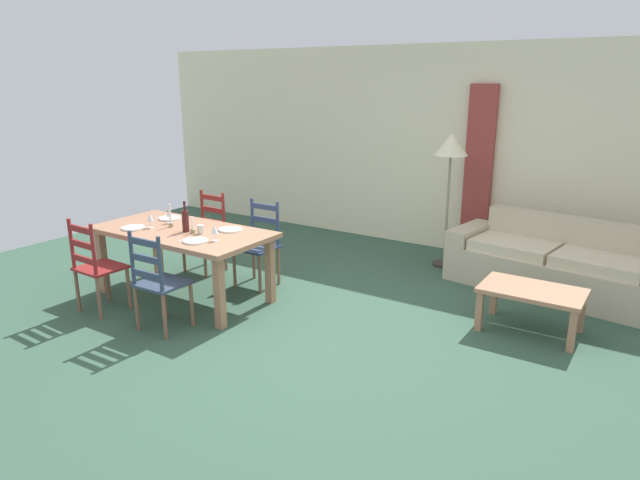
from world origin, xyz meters
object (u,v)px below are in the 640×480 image
at_px(couch, 558,266).
at_px(dining_chair_near_right, 158,282).
at_px(coffee_table, 532,295).
at_px(wine_glass_near_right, 215,230).
at_px(dining_chair_far_right, 259,244).
at_px(dining_chair_near_left, 96,266).
at_px(wine_glass_near_left, 150,218).
at_px(wine_glass_far_left, 169,213).
at_px(standing_lamp, 451,153).
at_px(coffee_cup_primary, 201,229).
at_px(dining_table, 182,238).
at_px(dining_chair_far_left, 207,232).
at_px(wine_bottle, 185,220).

bearing_deg(couch, dining_chair_near_right, -133.30).
bearing_deg(coffee_table, wine_glass_near_right, -155.20).
bearing_deg(dining_chair_far_right, dining_chair_near_left, -119.83).
height_order(wine_glass_near_right, couch, wine_glass_near_right).
height_order(wine_glass_near_left, wine_glass_far_left, same).
xyz_separation_m(wine_glass_near_left, coffee_table, (3.61, 1.25, -0.51)).
xyz_separation_m(wine_glass_near_right, standing_lamp, (1.34, 2.65, 0.55)).
relative_size(dining_chair_far_right, coffee_cup_primary, 10.67).
bearing_deg(wine_glass_near_right, couch, 42.35).
height_order(dining_chair_near_right, wine_glass_near_left, dining_chair_near_right).
relative_size(dining_table, standing_lamp, 1.16).
bearing_deg(coffee_table, wine_glass_far_left, -164.44).
relative_size(dining_chair_far_left, couch, 0.40).
relative_size(coffee_cup_primary, coffee_table, 0.10).
bearing_deg(wine_glass_far_left, coffee_cup_primary, -12.63).
xyz_separation_m(wine_bottle, wine_glass_near_left, (-0.42, -0.10, -0.01)).
bearing_deg(wine_glass_near_right, coffee_table, 24.80).
bearing_deg(couch, wine_glass_far_left, -148.36).
distance_m(dining_chair_near_right, wine_glass_far_left, 1.17).
bearing_deg(standing_lamp, couch, -7.76).
distance_m(dining_table, coffee_table, 3.49).
height_order(wine_glass_far_left, couch, wine_glass_far_left).
height_order(dining_chair_near_right, coffee_table, dining_chair_near_right).
height_order(dining_chair_far_right, standing_lamp, standing_lamp).
relative_size(dining_chair_near_left, dining_chair_far_right, 1.00).
bearing_deg(coffee_table, dining_chair_far_left, -174.86).
bearing_deg(dining_chair_far_right, wine_glass_far_left, -139.29).
distance_m(wine_glass_near_left, wine_glass_far_left, 0.25).
height_order(dining_chair_far_right, wine_glass_far_left, dining_chair_far_right).
relative_size(dining_chair_far_left, dining_chair_far_right, 1.00).
distance_m(dining_chair_near_right, wine_glass_near_left, 1.01).
xyz_separation_m(dining_chair_far_right, coffee_cup_primary, (-0.13, -0.75, 0.32)).
distance_m(wine_bottle, coffee_cup_primary, 0.20).
distance_m(dining_chair_near_left, couch, 4.85).
xyz_separation_m(dining_chair_near_right, couch, (2.88, 3.05, -0.19)).
bearing_deg(wine_bottle, couch, 36.60).
height_order(dining_table, couch, couch).
distance_m(dining_chair_near_left, wine_glass_near_left, 0.74).
xyz_separation_m(dining_chair_near_left, wine_glass_far_left, (0.13, 0.87, 0.38)).
xyz_separation_m(dining_chair_near_right, dining_chair_far_right, (-0.00, 1.46, 0.00)).
xyz_separation_m(dining_chair_far_right, coffee_table, (2.88, 0.38, -0.12)).
distance_m(wine_glass_near_right, coffee_table, 3.02).
bearing_deg(coffee_table, dining_chair_near_right, -147.43).
height_order(wine_glass_far_left, coffee_cup_primary, wine_glass_far_left).
xyz_separation_m(wine_glass_far_left, coffee_table, (3.60, 1.00, -0.51)).
distance_m(wine_bottle, wine_glass_near_right, 0.50).
relative_size(wine_bottle, wine_glass_near_right, 1.96).
distance_m(dining_table, standing_lamp, 3.26).
xyz_separation_m(wine_glass_far_left, coffee_cup_primary, (0.59, -0.13, -0.07)).
bearing_deg(wine_bottle, dining_chair_far_left, 122.59).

